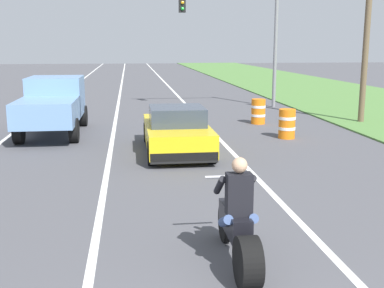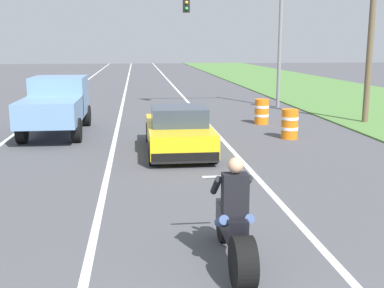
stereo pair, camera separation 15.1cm
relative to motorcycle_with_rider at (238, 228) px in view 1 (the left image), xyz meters
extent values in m
cube|color=white|center=(-5.70, 16.81, -0.59)|extent=(0.14, 120.00, 0.01)
cube|color=white|center=(1.50, 16.81, -0.59)|extent=(0.14, 120.00, 0.01)
cube|color=white|center=(-2.10, 16.81, -0.59)|extent=(0.14, 120.00, 0.01)
cylinder|color=black|center=(0.00, -0.60, -0.25)|extent=(0.28, 0.69, 0.69)
cylinder|color=black|center=(0.00, 0.95, -0.28)|extent=(0.12, 0.63, 0.63)
cube|color=black|center=(0.00, 0.23, 0.02)|extent=(0.28, 1.10, 0.36)
cylinder|color=#B2B2B7|center=(0.00, 0.87, 0.09)|extent=(0.08, 0.36, 0.73)
cylinder|color=#A5A5AA|center=(0.00, 0.85, 0.52)|extent=(0.70, 0.05, 0.05)
cube|color=black|center=(0.00, 0.00, 0.50)|extent=(0.36, 0.24, 0.60)
sphere|color=tan|center=(0.00, 0.00, 0.92)|extent=(0.22, 0.22, 0.22)
cylinder|color=#384C7A|center=(-0.18, 0.03, 0.10)|extent=(0.14, 0.47, 0.32)
cylinder|color=black|center=(-0.22, 0.30, 0.55)|extent=(0.10, 0.51, 0.40)
cylinder|color=#384C7A|center=(0.18, 0.03, 0.10)|extent=(0.14, 0.47, 0.32)
cylinder|color=black|center=(0.22, 0.30, 0.55)|extent=(0.10, 0.51, 0.40)
cube|color=yellow|center=(-0.13, 7.81, -0.07)|extent=(1.80, 4.30, 0.64)
cube|color=#333D4C|center=(-0.13, 7.61, 0.51)|extent=(1.56, 1.70, 0.52)
cube|color=black|center=(-0.13, 5.76, -0.31)|extent=(1.76, 0.20, 0.28)
cylinder|color=black|center=(-0.93, 9.41, -0.27)|extent=(0.24, 0.64, 0.64)
cylinder|color=black|center=(0.67, 9.41, -0.27)|extent=(0.24, 0.64, 0.64)
cylinder|color=black|center=(-0.93, 6.21, -0.27)|extent=(0.24, 0.64, 0.64)
cylinder|color=black|center=(0.67, 6.21, -0.27)|extent=(0.24, 0.64, 0.64)
cube|color=#6B93C6|center=(-4.18, 12.12, 0.69)|extent=(1.90, 2.10, 1.40)
cube|color=#333D4C|center=(-4.18, 12.47, 1.07)|extent=(1.67, 0.29, 0.57)
cube|color=#6B93C6|center=(-4.18, 9.87, 0.39)|extent=(1.90, 2.70, 0.80)
cylinder|color=black|center=(-5.05, 12.92, -0.19)|extent=(0.28, 0.80, 0.80)
cylinder|color=black|center=(-3.31, 12.92, -0.19)|extent=(0.28, 0.80, 0.80)
cylinder|color=black|center=(-5.05, 9.57, -0.19)|extent=(0.28, 0.80, 0.80)
cylinder|color=black|center=(-3.31, 9.57, -0.19)|extent=(0.28, 0.80, 0.80)
cylinder|color=gray|center=(5.82, 17.70, 2.41)|extent=(0.18, 0.18, 6.00)
cube|color=black|center=(1.13, 17.70, 4.51)|extent=(0.32, 0.24, 0.90)
sphere|color=orange|center=(1.13, 17.56, 4.51)|extent=(0.16, 0.16, 0.16)
sphere|color=green|center=(1.13, 17.56, 4.23)|extent=(0.16, 0.16, 0.16)
cylinder|color=brown|center=(7.86, 12.24, 3.42)|extent=(0.24, 0.24, 8.02)
cylinder|color=orange|center=(3.80, 9.41, -0.09)|extent=(0.56, 0.56, 1.00)
cylinder|color=white|center=(3.80, 9.41, 0.11)|extent=(0.58, 0.58, 0.10)
cylinder|color=white|center=(3.80, 9.41, -0.24)|extent=(0.58, 0.58, 0.10)
cylinder|color=orange|center=(3.64, 12.56, -0.09)|extent=(0.56, 0.56, 1.00)
cylinder|color=white|center=(3.64, 12.56, 0.11)|extent=(0.58, 0.58, 0.10)
cylinder|color=white|center=(3.64, 12.56, -0.24)|extent=(0.58, 0.58, 0.10)
camera|label=1|loc=(-1.49, -6.40, 2.55)|focal=45.61mm
camera|label=2|loc=(-1.34, -6.42, 2.55)|focal=45.61mm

